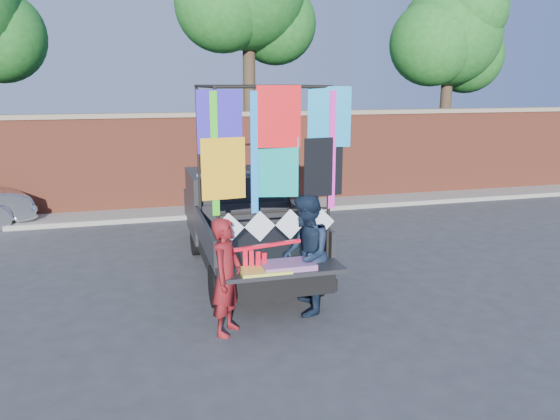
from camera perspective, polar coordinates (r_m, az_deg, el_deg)
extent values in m
plane|color=#38383A|center=(8.81, 1.84, -9.38)|extent=(90.00, 90.00, 0.00)
cube|color=#99432C|center=(15.12, -5.91, 5.02)|extent=(30.00, 0.35, 2.50)
cube|color=gray|center=(14.99, -6.02, 9.94)|extent=(30.00, 0.45, 0.12)
cube|color=gray|center=(14.66, -5.35, 0.04)|extent=(30.00, 1.20, 0.12)
cylinder|color=#38281C|center=(16.34, -3.21, 10.89)|extent=(0.36, 0.36, 5.46)
sphere|color=#1B5E1C|center=(17.01, -0.48, 18.89)|extent=(2.40, 2.40, 2.40)
sphere|color=#1B5E1C|center=(16.02, -6.09, 20.58)|extent=(2.60, 2.60, 2.60)
cylinder|color=#38281C|center=(18.82, 16.82, 9.27)|extent=(0.36, 0.36, 4.55)
sphere|color=#1B5E1C|center=(18.85, 17.37, 17.17)|extent=(3.20, 3.20, 3.20)
sphere|color=#1B5E1C|center=(19.63, 18.89, 14.98)|extent=(2.40, 2.40, 2.40)
sphere|color=#1B5E1C|center=(18.16, 15.60, 16.42)|extent=(2.60, 2.60, 2.60)
sphere|color=#1B5E1C|center=(18.57, 19.38, 19.12)|extent=(2.20, 2.20, 2.20)
cylinder|color=black|center=(11.06, -8.66, -2.98)|extent=(0.22, 0.66, 0.66)
cylinder|color=black|center=(8.52, -6.52, -7.89)|extent=(0.22, 0.66, 0.66)
cylinder|color=black|center=(11.32, -0.81, -2.44)|extent=(0.22, 0.66, 0.66)
cylinder|color=black|center=(8.86, 3.54, -6.97)|extent=(0.22, 0.66, 0.66)
cube|color=black|center=(9.80, -3.20, -3.93)|extent=(1.70, 4.19, 0.30)
cube|color=black|center=(9.02, -2.24, -3.59)|extent=(1.80, 2.29, 0.10)
cube|color=black|center=(8.81, -7.82, -2.62)|extent=(0.06, 2.29, 0.45)
cube|color=black|center=(9.19, 3.10, -1.86)|extent=(0.06, 2.29, 0.45)
cube|color=black|center=(10.02, -3.69, -0.58)|extent=(1.80, 0.06, 0.45)
cube|color=black|center=(10.94, -4.71, 0.83)|extent=(1.80, 1.60, 1.25)
cube|color=#8C9EAD|center=(10.43, -4.30, 2.47)|extent=(1.60, 0.06, 0.55)
cube|color=#8C9EAD|center=(11.62, -5.41, 2.56)|extent=(1.60, 0.10, 0.70)
cube|color=black|center=(12.05, -5.64, 0.75)|extent=(1.75, 0.90, 0.55)
cube|color=black|center=(7.72, 0.10, -6.34)|extent=(1.80, 0.55, 0.06)
cube|color=black|center=(8.06, -0.33, -8.35)|extent=(1.85, 0.15, 0.18)
cylinder|color=black|center=(7.57, -6.59, 3.17)|extent=(0.05, 0.05, 2.49)
cylinder|color=black|center=(9.62, -8.49, 5.25)|extent=(0.05, 0.05, 2.49)
cylinder|color=black|center=(7.97, 5.14, 3.71)|extent=(0.05, 0.05, 2.49)
cylinder|color=black|center=(9.94, 0.96, 5.65)|extent=(0.05, 0.05, 2.49)
cylinder|color=black|center=(7.62, -0.60, 12.75)|extent=(1.70, 0.04, 0.04)
cylinder|color=black|center=(9.66, -3.80, 12.82)|extent=(1.70, 0.04, 0.04)
cylinder|color=black|center=(8.49, -7.91, 12.68)|extent=(0.04, 2.14, 0.04)
cylinder|color=black|center=(8.85, 2.91, 12.80)|extent=(0.04, 2.14, 0.04)
cylinder|color=black|center=(7.83, -0.57, -0.13)|extent=(1.70, 0.04, 0.04)
cube|color=#3426C0|center=(7.46, -6.19, 9.22)|extent=(0.62, 0.01, 0.85)
cube|color=#FF151C|center=(7.58, -0.47, 9.35)|extent=(0.62, 0.01, 0.85)
cube|color=#1793D7|center=(7.84, 4.82, 9.44)|extent=(0.62, 0.01, 0.85)
cube|color=yellow|center=(7.49, -6.02, 4.25)|extent=(0.62, 0.01, 0.85)
cube|color=#0B9B93|center=(7.69, -0.54, 4.54)|extent=(0.62, 0.01, 0.85)
cube|color=black|center=(7.87, 4.83, 4.70)|extent=(0.62, 0.01, 0.85)
cube|color=#37DB1B|center=(7.47, -6.84, 5.75)|extent=(0.10, 0.01, 1.70)
cube|color=#F428B6|center=(7.89, 5.50, 6.18)|extent=(0.10, 0.01, 1.70)
cube|color=#1B87F3|center=(7.57, -2.71, 5.92)|extent=(0.10, 0.01, 1.70)
cube|color=silver|center=(7.71, -5.39, -1.93)|extent=(0.45, 0.01, 0.45)
cube|color=silver|center=(7.80, -2.12, -1.71)|extent=(0.45, 0.01, 0.45)
cube|color=silver|center=(7.91, 1.08, -1.49)|extent=(0.45, 0.01, 0.45)
cube|color=silver|center=(8.04, 4.18, -1.27)|extent=(0.45, 0.01, 0.45)
cube|color=#E73833|center=(7.73, 0.82, -5.78)|extent=(0.75, 0.45, 0.08)
cube|color=#DADD45|center=(7.59, -1.59, -6.31)|extent=(0.70, 0.40, 0.04)
imported|color=maroon|center=(7.47, -5.61, -6.97)|extent=(0.65, 0.71, 1.63)
imported|color=#142033|center=(8.07, 2.70, -4.69)|extent=(0.88, 1.02, 1.81)
cube|color=#FC0D23|center=(7.65, -1.30, -3.70)|extent=(1.02, 0.26, 0.04)
cube|color=#FC0D23|center=(7.67, -3.63, -6.26)|extent=(0.07, 0.02, 0.60)
cube|color=#FC0D23|center=(7.69, -2.99, -6.34)|extent=(0.07, 0.02, 0.60)
cube|color=#FC0D23|center=(7.72, -2.35, -6.43)|extent=(0.07, 0.02, 0.60)
cube|color=#FC0D23|center=(7.74, -1.72, -6.52)|extent=(0.07, 0.02, 0.60)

